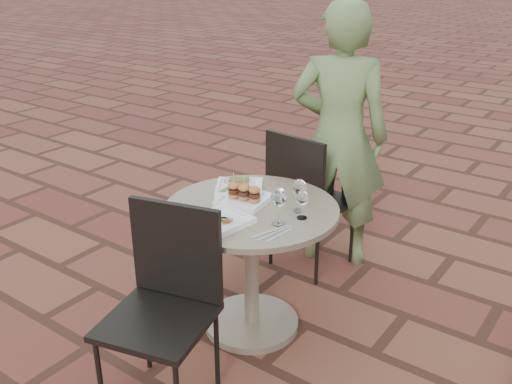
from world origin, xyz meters
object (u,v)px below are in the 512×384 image
Objects in this scene: diner at (339,137)px; plate_sliders at (244,196)px; chair_near at (167,291)px; plate_salmon at (239,187)px; cafe_table at (251,249)px; plate_tuna at (222,220)px; chair_far at (304,191)px.

diner is 0.95m from plate_sliders.
chair_near is 0.55× the size of diner.
chair_near is 2.70× the size of plate_salmon.
cafe_table is 1.03m from diner.
cafe_table is 0.63m from chair_near.
cafe_table is 0.97× the size of chair_near.
diner is at bearing 75.99° from chair_near.
cafe_table is 2.62× the size of plate_salmon.
plate_tuna is at bearing -76.79° from plate_sliders.
cafe_table is at bearing -36.59° from plate_salmon.
plate_sliders is 0.97× the size of plate_tuna.
plate_tuna is at bearing -91.20° from cafe_table.
chair_far reaches higher than plate_salmon.
plate_salmon is at bearing 57.32° from diner.
diner is 0.85m from plate_salmon.
chair_far is (-0.10, 0.70, 0.07)m from cafe_table.
plate_sliders is (0.12, -0.11, 0.01)m from plate_salmon.
diner is at bearing 87.24° from plate_sliders.
plate_sliders is at bearing 158.12° from cafe_table.
cafe_table is at bearing 105.64° from chair_far.
plate_sliders reaches higher than cafe_table.
chair_near is 1.62m from diner.
plate_tuna is (0.18, -0.37, -0.00)m from plate_salmon.
plate_sliders is at bearing 103.21° from plate_tuna.
plate_salmon is 1.24× the size of plate_tuna.
diner is 1.21m from plate_tuna.
chair_near is at bearing 68.73° from diner.
plate_sliders is (0.04, -0.68, 0.21)m from chair_far.
chair_far reaches higher than plate_sliders.
diner reaches higher than plate_tuna.
cafe_table is 0.35m from plate_salmon.
plate_salmon is (-0.17, 0.76, 0.20)m from chair_near.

